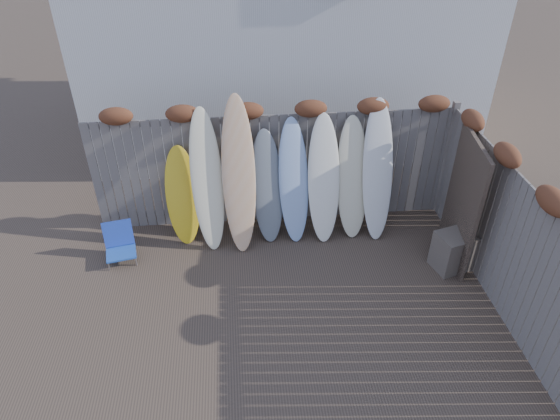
{
  "coord_description": "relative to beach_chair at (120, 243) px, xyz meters",
  "views": [
    {
      "loc": [
        -0.6,
        -4.9,
        5.26
      ],
      "look_at": [
        0.0,
        1.2,
        1.0
      ],
      "focal_mm": 32.0,
      "sensor_mm": 36.0,
      "label": 1
    }
  ],
  "objects": [
    {
      "name": "surfboard_7",
      "position": [
        4.22,
        0.4,
        0.86
      ],
      "size": [
        0.5,
        0.8,
        2.28
      ],
      "primitive_type": "ellipsoid",
      "rotation": [
        -0.31,
        0.0,
        -0.0
      ],
      "color": "silver",
      "rests_on": "ground"
    },
    {
      "name": "surfboard_1",
      "position": [
        1.45,
        0.38,
        0.84
      ],
      "size": [
        0.58,
        0.84,
        2.25
      ],
      "primitive_type": "ellipsoid",
      "rotation": [
        -0.31,
        0.0,
        0.1
      ],
      "color": "#FBF0C5",
      "rests_on": "ground"
    },
    {
      "name": "lattice_panel",
      "position": [
        5.34,
        -0.44,
        0.74
      ],
      "size": [
        0.25,
        1.36,
        2.05
      ],
      "primitive_type": "cube",
      "rotation": [
        0.0,
        0.0,
        -0.14
      ],
      "color": "#3A2C23",
      "rests_on": "ground"
    },
    {
      "name": "ground",
      "position": [
        2.54,
        -1.56,
        -0.28
      ],
      "size": [
        80.0,
        80.0,
        0.0
      ],
      "primitive_type": "plane",
      "color": "#493A2D"
    },
    {
      "name": "surfboard_5",
      "position": [
        3.33,
        0.38,
        0.76
      ],
      "size": [
        0.52,
        0.74,
        2.08
      ],
      "primitive_type": "ellipsoid",
      "rotation": [
        -0.31,
        0.0,
        -0.0
      ],
      "color": "white",
      "rests_on": "ground"
    },
    {
      "name": "back_fence",
      "position": [
        2.6,
        0.84,
        0.9
      ],
      "size": [
        6.05,
        0.28,
        2.24
      ],
      "color": "slate",
      "rests_on": "ground"
    },
    {
      "name": "surfboard_4",
      "position": [
        2.84,
        0.42,
        0.73
      ],
      "size": [
        0.54,
        0.75,
        2.02
      ],
      "primitive_type": "ellipsoid",
      "rotation": [
        -0.31,
        0.0,
        0.07
      ],
      "color": "#97B4E0",
      "rests_on": "ground"
    },
    {
      "name": "surfboard_6",
      "position": [
        3.82,
        0.44,
        0.72
      ],
      "size": [
        0.56,
        0.73,
        1.99
      ],
      "primitive_type": "ellipsoid",
      "rotation": [
        -0.31,
        0.0,
        0.03
      ],
      "color": "beige",
      "rests_on": "ground"
    },
    {
      "name": "surfboard_0",
      "position": [
        1.02,
        0.48,
        0.52
      ],
      "size": [
        0.58,
        0.62,
        1.61
      ],
      "primitive_type": "ellipsoid",
      "rotation": [
        -0.31,
        0.0,
        0.08
      ],
      "color": "yellow",
      "rests_on": "ground"
    },
    {
      "name": "surfboard_3",
      "position": [
        2.41,
        0.43,
        0.64
      ],
      "size": [
        0.57,
        0.7,
        1.84
      ],
      "primitive_type": "ellipsoid",
      "rotation": [
        -0.31,
        0.0,
        0.09
      ],
      "color": "slate",
      "rests_on": "ground"
    },
    {
      "name": "beach_chair",
      "position": [
        0.0,
        0.0,
        0.0
      ],
      "size": [
        0.54,
        0.57,
        0.61
      ],
      "color": "#2352B1",
      "rests_on": "ground"
    },
    {
      "name": "wooden_crate",
      "position": [
        5.2,
        -0.75,
        0.03
      ],
      "size": [
        0.64,
        0.58,
        0.63
      ],
      "primitive_type": "cube",
      "rotation": [
        0.0,
        0.0,
        0.28
      ],
      "color": "brown",
      "rests_on": "ground"
    },
    {
      "name": "surfboard_2",
      "position": [
        1.96,
        0.32,
        0.94
      ],
      "size": [
        0.53,
        0.86,
        2.45
      ],
      "primitive_type": "ellipsoid",
      "rotation": [
        -0.31,
        0.0,
        -0.01
      ],
      "color": "#FFC586",
      "rests_on": "ground"
    },
    {
      "name": "right_fence",
      "position": [
        5.54,
        -1.3,
        0.86
      ],
      "size": [
        0.28,
        4.4,
        2.24
      ],
      "color": "slate",
      "rests_on": "ground"
    }
  ]
}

